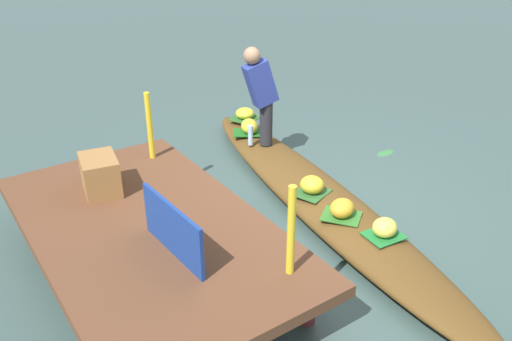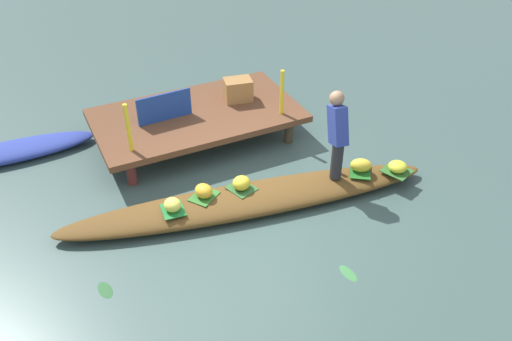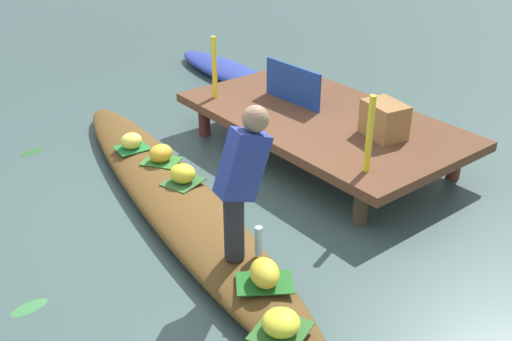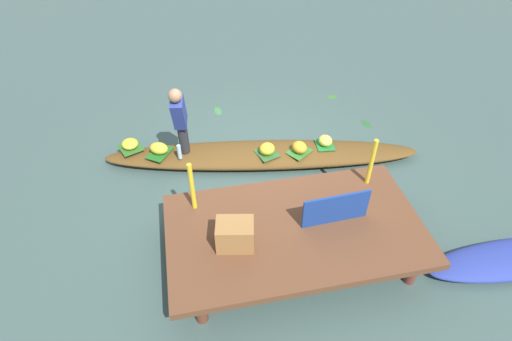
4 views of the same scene
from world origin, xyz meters
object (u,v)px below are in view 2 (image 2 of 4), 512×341
(banana_bunch_0, at_px, (241,183))
(produce_crate, at_px, (238,90))
(vendor_boat, at_px, (249,200))
(market_banner, at_px, (164,107))
(moored_boat, at_px, (11,152))
(water_bottle, at_px, (335,162))
(banana_bunch_2, at_px, (172,205))
(banana_bunch_1, at_px, (204,191))
(banana_bunch_3, at_px, (398,167))
(banana_bunch_4, at_px, (361,165))
(vendor_person, at_px, (337,132))

(banana_bunch_0, height_order, produce_crate, produce_crate)
(vendor_boat, xyz_separation_m, market_banner, (-0.50, 1.93, 0.59))
(moored_boat, relative_size, water_bottle, 10.00)
(vendor_boat, distance_m, market_banner, 2.08)
(water_bottle, bearing_deg, market_banner, 132.97)
(vendor_boat, distance_m, water_bottle, 1.35)
(banana_bunch_2, bearing_deg, produce_crate, 47.03)
(banana_bunch_1, distance_m, banana_bunch_3, 2.75)
(water_bottle, bearing_deg, banana_bunch_4, -31.97)
(banana_bunch_4, bearing_deg, market_banner, 134.78)
(moored_boat, xyz_separation_m, banana_bunch_3, (4.89, -3.15, 0.21))
(banana_bunch_0, distance_m, vendor_person, 1.45)
(vendor_boat, distance_m, vendor_person, 1.50)
(water_bottle, bearing_deg, vendor_boat, 178.44)
(banana_bunch_2, height_order, water_bottle, water_bottle)
(banana_bunch_3, bearing_deg, vendor_person, 158.62)
(vendor_person, xyz_separation_m, produce_crate, (-0.47, 2.17, -0.28))
(vendor_boat, height_order, banana_bunch_3, banana_bunch_3)
(banana_bunch_1, distance_m, water_bottle, 1.91)
(water_bottle, height_order, market_banner, market_banner)
(banana_bunch_1, relative_size, banana_bunch_3, 0.99)
(moored_boat, distance_m, banana_bunch_1, 3.35)
(vendor_boat, bearing_deg, vendor_person, 3.39)
(moored_boat, distance_m, banana_bunch_3, 5.82)
(banana_bunch_2, distance_m, market_banner, 1.94)
(banana_bunch_0, distance_m, banana_bunch_3, 2.23)
(banana_bunch_4, bearing_deg, vendor_boat, 171.93)
(banana_bunch_1, bearing_deg, banana_bunch_3, -13.86)
(vendor_person, height_order, market_banner, vendor_person)
(banana_bunch_0, height_order, water_bottle, water_bottle)
(banana_bunch_0, relative_size, banana_bunch_3, 0.95)
(banana_bunch_3, bearing_deg, water_bottle, 150.87)
(banana_bunch_1, height_order, water_bottle, water_bottle)
(banana_bunch_3, bearing_deg, market_banner, 137.39)
(vendor_person, bearing_deg, produce_crate, 102.26)
(banana_bunch_3, bearing_deg, vendor_boat, 167.44)
(produce_crate, bearing_deg, vendor_boat, -110.79)
(banana_bunch_1, xyz_separation_m, banana_bunch_4, (2.21, -0.42, 0.00))
(moored_boat, relative_size, banana_bunch_4, 8.42)
(banana_bunch_1, distance_m, banana_bunch_2, 0.47)
(market_banner, bearing_deg, banana_bunch_4, -47.76)
(banana_bunch_4, bearing_deg, banana_bunch_3, -27.09)
(market_banner, bearing_deg, vendor_boat, -77.90)
(moored_boat, relative_size, produce_crate, 5.74)
(banana_bunch_1, bearing_deg, vendor_boat, -18.52)
(banana_bunch_0, relative_size, market_banner, 0.29)
(banana_bunch_2, bearing_deg, moored_boat, 124.20)
(banana_bunch_4, relative_size, market_banner, 0.35)
(banana_bunch_0, xyz_separation_m, banana_bunch_3, (2.15, -0.60, -0.02))
(banana_bunch_4, relative_size, produce_crate, 0.68)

